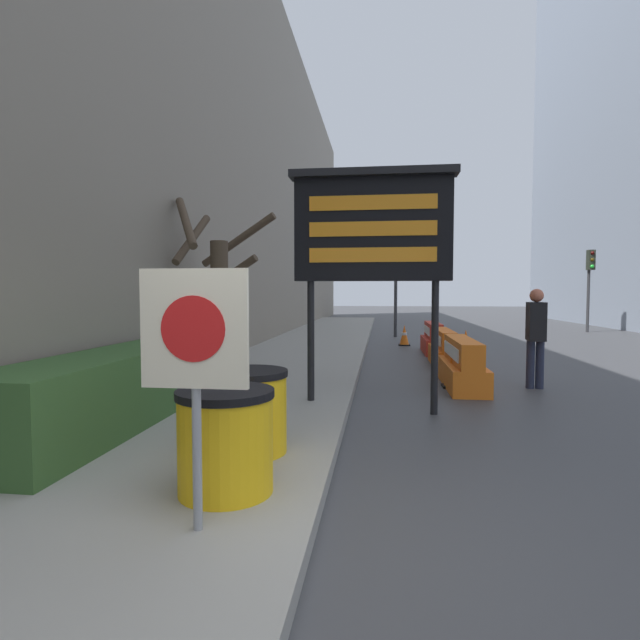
{
  "coord_description": "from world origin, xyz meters",
  "views": [
    {
      "loc": [
        0.44,
        -2.89,
        1.68
      ],
      "look_at": [
        -0.54,
        5.02,
        1.24
      ],
      "focal_mm": 28.0,
      "sensor_mm": 36.0,
      "label": 1
    }
  ],
  "objects_px": {
    "jersey_barrier_orange_far": "(444,350)",
    "traffic_cone_mid": "(404,336)",
    "barrel_drum_foreground": "(226,441)",
    "traffic_cone_far": "(451,372)",
    "traffic_light_near_curb": "(396,270)",
    "traffic_light_far_side": "(590,272)",
    "pedestrian_worker": "(536,330)",
    "traffic_cone_near": "(466,345)",
    "jersey_barrier_orange_near": "(462,366)",
    "jersey_barrier_red_striped": "(433,340)",
    "warning_sign": "(195,347)",
    "message_board": "(373,230)",
    "barrel_drum_middle": "(249,411)"
  },
  "relations": [
    {
      "from": "traffic_cone_far",
      "to": "pedestrian_worker",
      "type": "xyz_separation_m",
      "value": [
        1.43,
        0.07,
        0.75
      ]
    },
    {
      "from": "traffic_cone_mid",
      "to": "warning_sign",
      "type": "bearing_deg",
      "value": -98.31
    },
    {
      "from": "message_board",
      "to": "traffic_cone_near",
      "type": "bearing_deg",
      "value": 69.18
    },
    {
      "from": "barrel_drum_foreground",
      "to": "traffic_cone_mid",
      "type": "bearing_deg",
      "value": 81.24
    },
    {
      "from": "jersey_barrier_orange_far",
      "to": "traffic_cone_near",
      "type": "bearing_deg",
      "value": 60.02
    },
    {
      "from": "traffic_light_near_curb",
      "to": "traffic_light_far_side",
      "type": "xyz_separation_m",
      "value": [
        8.19,
        3.29,
        -0.01
      ]
    },
    {
      "from": "traffic_cone_far",
      "to": "pedestrian_worker",
      "type": "relative_size",
      "value": 0.33
    },
    {
      "from": "barrel_drum_foreground",
      "to": "jersey_barrier_orange_far",
      "type": "distance_m",
      "value": 8.43
    },
    {
      "from": "jersey_barrier_orange_far",
      "to": "jersey_barrier_red_striped",
      "type": "xyz_separation_m",
      "value": [
        -0.0,
        2.46,
        0.01
      ]
    },
    {
      "from": "traffic_light_far_side",
      "to": "traffic_cone_near",
      "type": "bearing_deg",
      "value": -124.81
    },
    {
      "from": "jersey_barrier_orange_near",
      "to": "traffic_light_far_side",
      "type": "height_order",
      "value": "traffic_light_far_side"
    },
    {
      "from": "traffic_light_far_side",
      "to": "jersey_barrier_orange_far",
      "type": "bearing_deg",
      "value": -124.3
    },
    {
      "from": "jersey_barrier_orange_near",
      "to": "traffic_cone_mid",
      "type": "height_order",
      "value": "jersey_barrier_orange_near"
    },
    {
      "from": "warning_sign",
      "to": "message_board",
      "type": "height_order",
      "value": "message_board"
    },
    {
      "from": "warning_sign",
      "to": "traffic_cone_mid",
      "type": "height_order",
      "value": "warning_sign"
    },
    {
      "from": "jersey_barrier_red_striped",
      "to": "message_board",
      "type": "bearing_deg",
      "value": -102.29
    },
    {
      "from": "message_board",
      "to": "traffic_cone_far",
      "type": "relative_size",
      "value": 5.79
    },
    {
      "from": "jersey_barrier_orange_far",
      "to": "traffic_cone_mid",
      "type": "xyz_separation_m",
      "value": [
        -0.71,
        4.32,
        -0.05
      ]
    },
    {
      "from": "warning_sign",
      "to": "jersey_barrier_orange_near",
      "type": "height_order",
      "value": "warning_sign"
    },
    {
      "from": "jersey_barrier_orange_near",
      "to": "traffic_cone_far",
      "type": "height_order",
      "value": "jersey_barrier_orange_near"
    },
    {
      "from": "message_board",
      "to": "warning_sign",
      "type": "bearing_deg",
      "value": -104.81
    },
    {
      "from": "jersey_barrier_red_striped",
      "to": "warning_sign",
      "type": "bearing_deg",
      "value": -103.19
    },
    {
      "from": "traffic_light_far_side",
      "to": "barrel_drum_foreground",
      "type": "bearing_deg",
      "value": -117.89
    },
    {
      "from": "jersey_barrier_orange_near",
      "to": "barrel_drum_foreground",
      "type": "bearing_deg",
      "value": -115.7
    },
    {
      "from": "traffic_cone_far",
      "to": "pedestrian_worker",
      "type": "height_order",
      "value": "pedestrian_worker"
    },
    {
      "from": "barrel_drum_middle",
      "to": "warning_sign",
      "type": "bearing_deg",
      "value": -86.93
    },
    {
      "from": "barrel_drum_foreground",
      "to": "traffic_cone_far",
      "type": "height_order",
      "value": "barrel_drum_foreground"
    },
    {
      "from": "traffic_cone_near",
      "to": "traffic_light_near_curb",
      "type": "distance_m",
      "value": 6.78
    },
    {
      "from": "message_board",
      "to": "traffic_cone_mid",
      "type": "height_order",
      "value": "message_board"
    },
    {
      "from": "traffic_cone_mid",
      "to": "traffic_cone_near",
      "type": "bearing_deg",
      "value": -66.33
    },
    {
      "from": "barrel_drum_middle",
      "to": "jersey_barrier_orange_far",
      "type": "relative_size",
      "value": 0.39
    },
    {
      "from": "jersey_barrier_orange_near",
      "to": "pedestrian_worker",
      "type": "height_order",
      "value": "pedestrian_worker"
    },
    {
      "from": "warning_sign",
      "to": "pedestrian_worker",
      "type": "bearing_deg",
      "value": 57.56
    },
    {
      "from": "jersey_barrier_red_striped",
      "to": "traffic_light_far_side",
      "type": "height_order",
      "value": "traffic_light_far_side"
    },
    {
      "from": "message_board",
      "to": "traffic_light_far_side",
      "type": "xyz_separation_m",
      "value": [
        8.85,
        15.39,
        -0.01
      ]
    },
    {
      "from": "traffic_cone_mid",
      "to": "pedestrian_worker",
      "type": "relative_size",
      "value": 0.37
    },
    {
      "from": "traffic_light_near_curb",
      "to": "jersey_barrier_orange_far",
      "type": "bearing_deg",
      "value": -83.03
    },
    {
      "from": "jersey_barrier_red_striped",
      "to": "traffic_light_near_curb",
      "type": "bearing_deg",
      "value": 100.37
    },
    {
      "from": "traffic_cone_mid",
      "to": "traffic_light_near_curb",
      "type": "xyz_separation_m",
      "value": [
        -0.2,
        3.07,
        2.23
      ]
    },
    {
      "from": "warning_sign",
      "to": "traffic_light_far_side",
      "type": "distance_m",
      "value": 21.74
    },
    {
      "from": "traffic_cone_near",
      "to": "traffic_cone_mid",
      "type": "bearing_deg",
      "value": 113.67
    },
    {
      "from": "jersey_barrier_orange_near",
      "to": "pedestrian_worker",
      "type": "bearing_deg",
      "value": 0.08
    },
    {
      "from": "barrel_drum_foreground",
      "to": "jersey_barrier_orange_near",
      "type": "xyz_separation_m",
      "value": [
        2.61,
        5.42,
        -0.17
      ]
    },
    {
      "from": "traffic_light_far_side",
      "to": "warning_sign",
      "type": "bearing_deg",
      "value": -117.1
    },
    {
      "from": "jersey_barrier_orange_far",
      "to": "traffic_light_near_curb",
      "type": "height_order",
      "value": "traffic_light_near_curb"
    },
    {
      "from": "barrel_drum_foreground",
      "to": "traffic_cone_far",
      "type": "relative_size",
      "value": 1.37
    },
    {
      "from": "barrel_drum_middle",
      "to": "jersey_barrier_orange_far",
      "type": "xyz_separation_m",
      "value": [
        2.69,
        7.05,
        -0.18
      ]
    },
    {
      "from": "jersey_barrier_orange_far",
      "to": "pedestrian_worker",
      "type": "height_order",
      "value": "pedestrian_worker"
    },
    {
      "from": "traffic_cone_near",
      "to": "traffic_cone_far",
      "type": "bearing_deg",
      "value": -102.73
    },
    {
      "from": "jersey_barrier_orange_far",
      "to": "traffic_cone_near",
      "type": "relative_size",
      "value": 2.72
    }
  ]
}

